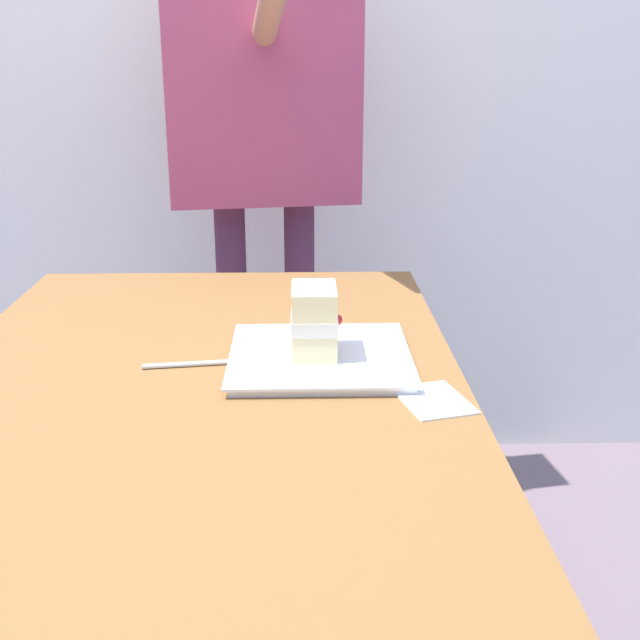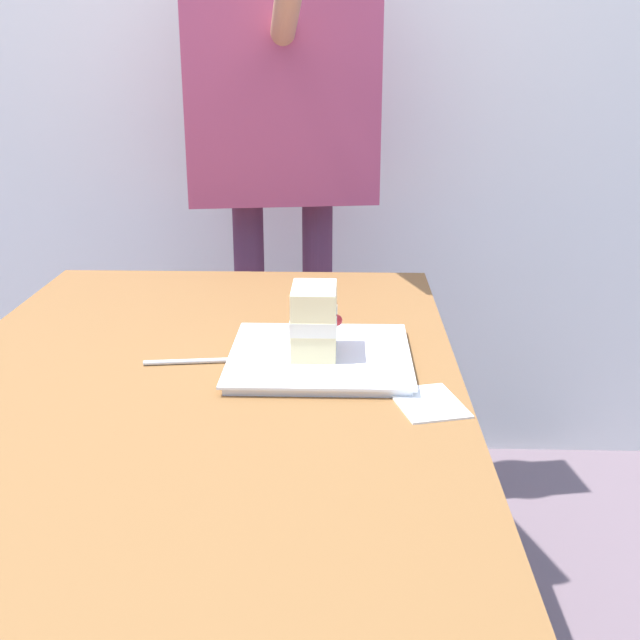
% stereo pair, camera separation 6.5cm
% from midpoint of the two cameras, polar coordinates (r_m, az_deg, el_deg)
% --- Properties ---
extents(patio_table, '(1.39, 0.80, 0.72)m').
position_cam_midpoint_polar(patio_table, '(1.17, -10.81, -10.59)').
color(patio_table, brown).
rests_on(patio_table, ground).
extents(dessert_plate, '(0.28, 0.28, 0.02)m').
position_cam_midpoint_polar(dessert_plate, '(1.24, -1.50, -2.71)').
color(dessert_plate, white).
rests_on(dessert_plate, patio_table).
extents(cake_slice, '(0.10, 0.08, 0.11)m').
position_cam_midpoint_polar(cake_slice, '(1.22, -1.93, -0.04)').
color(cake_slice, beige).
rests_on(cake_slice, dessert_plate).
extents(dessert_fork, '(0.04, 0.17, 0.01)m').
position_cam_midpoint_polar(dessert_fork, '(1.24, -9.63, -3.09)').
color(dessert_fork, silver).
rests_on(dessert_fork, patio_table).
extents(paper_napkin, '(0.13, 0.11, 0.00)m').
position_cam_midpoint_polar(paper_napkin, '(1.12, 6.47, -5.69)').
color(paper_napkin, white).
rests_on(paper_napkin, patio_table).
extents(diner_person, '(0.61, 0.48, 1.66)m').
position_cam_midpoint_polar(diner_person, '(1.96, -5.19, 16.26)').
color(diner_person, '#5D3049').
rests_on(diner_person, ground).
extents(patio_building, '(5.79, 3.89, 2.94)m').
position_cam_midpoint_polar(patio_building, '(5.17, -0.29, 21.70)').
color(patio_building, silver).
rests_on(patio_building, ground).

